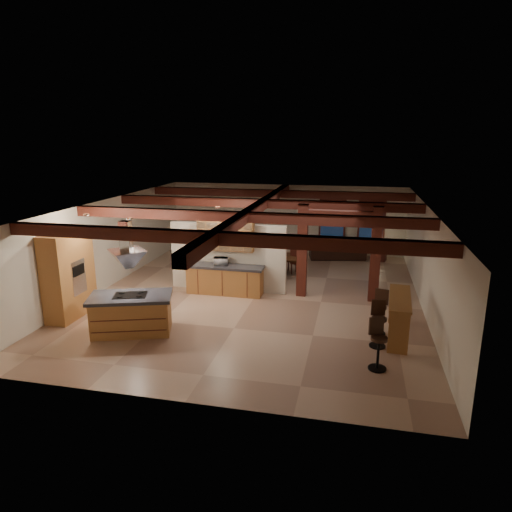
{
  "coord_description": "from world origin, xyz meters",
  "views": [
    {
      "loc": [
        2.97,
        -13.17,
        4.89
      ],
      "look_at": [
        -0.07,
        0.5,
        1.19
      ],
      "focal_mm": 32.0,
      "sensor_mm": 36.0,
      "label": 1
    }
  ],
  "objects_px": {
    "dining_table": "(273,266)",
    "bar_counter": "(399,310)",
    "kitchen_island": "(132,314)",
    "sofa": "(337,251)"
  },
  "relations": [
    {
      "from": "sofa",
      "to": "bar_counter",
      "type": "bearing_deg",
      "value": 91.88
    },
    {
      "from": "dining_table",
      "to": "bar_counter",
      "type": "distance_m",
      "value": 6.06
    },
    {
      "from": "dining_table",
      "to": "bar_counter",
      "type": "xyz_separation_m",
      "value": [
        4.01,
        -4.53,
        0.37
      ]
    },
    {
      "from": "dining_table",
      "to": "sofa",
      "type": "relative_size",
      "value": 0.89
    },
    {
      "from": "kitchen_island",
      "to": "bar_counter",
      "type": "relative_size",
      "value": 1.1
    },
    {
      "from": "kitchen_island",
      "to": "dining_table",
      "type": "relative_size",
      "value": 1.14
    },
    {
      "from": "kitchen_island",
      "to": "dining_table",
      "type": "bearing_deg",
      "value": 65.4
    },
    {
      "from": "kitchen_island",
      "to": "sofa",
      "type": "xyz_separation_m",
      "value": [
        4.77,
        8.57,
        -0.18
      ]
    },
    {
      "from": "dining_table",
      "to": "bar_counter",
      "type": "height_order",
      "value": "bar_counter"
    },
    {
      "from": "kitchen_island",
      "to": "dining_table",
      "type": "xyz_separation_m",
      "value": [
        2.6,
        5.69,
        -0.16
      ]
    }
  ]
}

